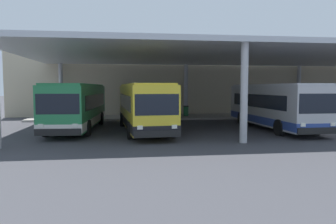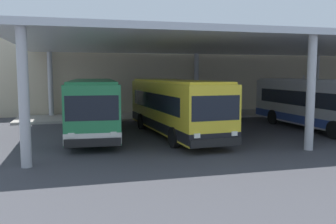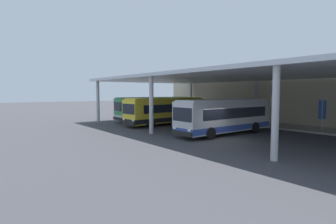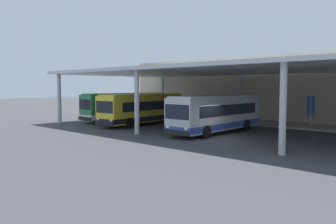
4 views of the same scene
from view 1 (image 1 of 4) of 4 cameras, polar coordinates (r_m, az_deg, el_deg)
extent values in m
plane|color=#3D3D42|center=(22.55, 25.75, -3.51)|extent=(200.00, 200.00, 0.00)
cube|color=#A39E93|center=(32.91, 14.39, -0.69)|extent=(42.00, 4.50, 0.18)
cube|color=#C1B293|center=(35.82, 12.53, 5.56)|extent=(48.00, 1.60, 7.44)
cube|color=silver|center=(27.22, 19.65, 9.35)|extent=(40.00, 17.00, 0.30)
cylinder|color=#B2B2B7|center=(32.66, -18.59, 3.63)|extent=(0.40, 0.40, 5.25)
cylinder|color=#B2B2B7|center=(17.26, 13.45, 3.27)|extent=(0.40, 0.40, 5.25)
cylinder|color=#B2B2B7|center=(32.69, 3.22, 3.86)|extent=(0.40, 0.40, 5.25)
cylinder|color=#B2B2B7|center=(37.09, 22.31, 3.60)|extent=(0.40, 0.40, 5.25)
cube|color=#28844C|center=(23.03, -15.86, 1.17)|extent=(3.10, 10.53, 2.70)
cube|color=white|center=(23.10, -15.81, -1.31)|extent=(3.12, 10.55, 0.50)
cube|color=black|center=(23.16, -15.80, 1.93)|extent=(3.03, 8.66, 0.90)
cube|color=black|center=(18.00, -19.10, 1.35)|extent=(2.30, 0.25, 1.10)
cube|color=black|center=(18.05, -19.06, -3.42)|extent=(2.46, 0.30, 0.36)
cube|color=#2A8B50|center=(23.00, -15.93, 4.68)|extent=(2.88, 10.10, 0.12)
cube|color=yellow|center=(18.00, -19.15, 3.97)|extent=(1.75, 0.22, 0.28)
cube|color=white|center=(18.26, -21.81, -2.30)|extent=(0.28, 0.10, 0.20)
cube|color=white|center=(17.81, -16.27, -2.32)|extent=(0.28, 0.10, 0.20)
cylinder|color=black|center=(20.31, -20.98, -2.77)|extent=(0.34, 1.01, 1.00)
cylinder|color=black|center=(19.75, -14.14, -2.80)|extent=(0.34, 1.01, 1.00)
cylinder|color=black|center=(26.16, -17.21, -1.13)|extent=(0.34, 1.01, 1.00)
cylinder|color=black|center=(25.73, -11.88, -1.11)|extent=(0.34, 1.01, 1.00)
cube|color=yellow|center=(21.48, -4.40, 1.10)|extent=(3.27, 10.56, 2.70)
cube|color=black|center=(21.56, -4.38, -1.55)|extent=(3.29, 10.58, 0.50)
cube|color=black|center=(21.61, -4.45, 1.92)|extent=(3.17, 8.69, 0.90)
cube|color=black|center=(16.38, -1.98, 1.32)|extent=(2.30, 0.29, 1.10)
cube|color=black|center=(16.44, -1.91, -3.93)|extent=(2.46, 0.34, 0.36)
cube|color=yellow|center=(21.45, -4.42, 4.87)|extent=(3.04, 10.13, 0.12)
cube|color=yellow|center=(16.39, -2.01, 4.19)|extent=(1.75, 0.25, 0.28)
cube|color=white|center=(16.27, -5.05, -2.78)|extent=(0.29, 0.10, 0.20)
cube|color=white|center=(16.59, 1.14, -2.63)|extent=(0.29, 0.10, 0.20)
cylinder|color=black|center=(18.27, -6.83, -3.28)|extent=(0.35, 1.02, 1.00)
cylinder|color=black|center=(18.65, 0.70, -3.09)|extent=(0.35, 1.02, 1.00)
cylinder|color=black|center=(24.29, -8.15, -1.39)|extent=(0.35, 1.02, 1.00)
cylinder|color=black|center=(24.58, -2.44, -1.28)|extent=(0.35, 1.02, 1.00)
cube|color=#B7B7BC|center=(23.81, 18.31, 1.22)|extent=(2.63, 10.43, 2.70)
cube|color=#2D4799|center=(23.89, 18.26, -1.18)|extent=(2.65, 10.45, 0.50)
cube|color=black|center=(23.93, 18.17, 1.95)|extent=(2.64, 8.56, 0.90)
cube|color=black|center=(19.35, 25.23, 1.37)|extent=(2.30, 0.15, 1.10)
cube|color=black|center=(19.40, 25.23, -3.07)|extent=(2.45, 0.19, 0.36)
cube|color=silver|center=(23.78, 18.40, 4.61)|extent=(2.42, 10.01, 0.12)
cube|color=yellow|center=(19.35, 25.26, 3.80)|extent=(1.75, 0.14, 0.28)
cube|color=white|center=(18.88, 22.98, -2.12)|extent=(0.28, 0.08, 0.20)
cube|color=white|center=(19.88, 27.41, -1.96)|extent=(0.28, 0.08, 0.20)
cylinder|color=black|center=(20.50, 19.24, -2.66)|extent=(0.29, 1.00, 1.00)
cylinder|color=black|center=(21.75, 24.97, -2.43)|extent=(0.29, 1.00, 1.00)
cylinder|color=black|center=(26.00, 12.99, -1.08)|extent=(0.29, 1.00, 1.00)
cylinder|color=black|center=(27.00, 17.84, -0.98)|extent=(0.29, 1.00, 1.00)
cube|color=#383D47|center=(30.56, -2.45, 0.08)|extent=(1.80, 0.44, 0.08)
cube|color=#383D47|center=(30.74, -2.49, 0.57)|extent=(1.80, 0.06, 0.44)
cube|color=#2D2D33|center=(30.52, -3.76, -0.36)|extent=(0.10, 0.36, 0.45)
cube|color=#2D2D33|center=(30.65, -1.15, -0.33)|extent=(0.10, 0.36, 0.45)
cylinder|color=#236638|center=(30.97, 3.23, 0.13)|extent=(0.48, 0.48, 0.90)
cylinder|color=black|center=(30.94, 3.23, 1.04)|extent=(0.52, 0.52, 0.08)
cylinder|color=#B2B2B7|center=(33.31, 19.65, 2.16)|extent=(0.12, 0.12, 3.20)
cube|color=#285199|center=(33.29, 19.69, 2.82)|extent=(0.70, 0.04, 1.80)
camera|label=2|loc=(4.65, -75.70, 8.89)|focal=38.49mm
camera|label=3|loc=(26.90, 77.17, 2.85)|focal=28.75mm
camera|label=4|loc=(26.71, 87.03, 2.27)|focal=35.73mm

